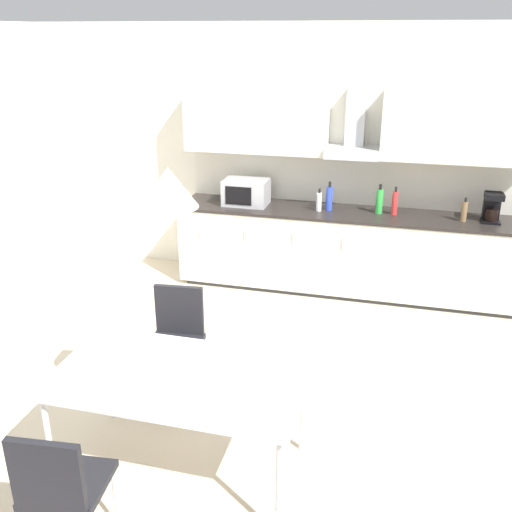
% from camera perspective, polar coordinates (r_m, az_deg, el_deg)
% --- Properties ---
extents(ground_plane, '(8.70, 7.71, 0.02)m').
position_cam_1_polar(ground_plane, '(4.70, -5.50, -13.47)').
color(ground_plane, beige).
extents(wall_back, '(6.96, 0.10, 2.78)m').
position_cam_1_polar(wall_back, '(6.50, 1.96, 10.10)').
color(wall_back, silver).
rests_on(wall_back, ground_plane).
extents(kitchen_counter, '(3.65, 0.68, 0.90)m').
position_cam_1_polar(kitchen_counter, '(6.28, 8.93, 0.49)').
color(kitchen_counter, '#333333').
rests_on(kitchen_counter, ground_plane).
extents(backsplash_tile, '(3.63, 0.02, 0.49)m').
position_cam_1_polar(backsplash_tile, '(6.37, 9.60, 7.31)').
color(backsplash_tile, silver).
rests_on(backsplash_tile, kitchen_counter).
extents(upper_wall_cabinets, '(3.63, 0.40, 0.68)m').
position_cam_1_polar(upper_wall_cabinets, '(6.09, 9.84, 12.86)').
color(upper_wall_cabinets, silver).
extents(microwave, '(0.48, 0.35, 0.28)m').
position_cam_1_polar(microwave, '(6.29, -0.99, 6.42)').
color(microwave, '#ADADB2').
rests_on(microwave, kitchen_counter).
extents(coffee_maker, '(0.18, 0.19, 0.30)m').
position_cam_1_polar(coffee_maker, '(6.16, 22.54, 4.53)').
color(coffee_maker, black).
rests_on(coffee_maker, kitchen_counter).
extents(bottle_green, '(0.07, 0.07, 0.31)m').
position_cam_1_polar(bottle_green, '(6.10, 12.24, 5.40)').
color(bottle_green, green).
rests_on(bottle_green, kitchen_counter).
extents(bottle_white, '(0.06, 0.06, 0.24)m').
position_cam_1_polar(bottle_white, '(6.09, 6.32, 5.44)').
color(bottle_white, white).
rests_on(bottle_white, kitchen_counter).
extents(bottle_blue, '(0.07, 0.07, 0.31)m').
position_cam_1_polar(bottle_blue, '(6.13, 7.33, 5.77)').
color(bottle_blue, blue).
rests_on(bottle_blue, kitchen_counter).
extents(bottle_red, '(0.06, 0.06, 0.30)m').
position_cam_1_polar(bottle_red, '(6.10, 13.70, 5.19)').
color(bottle_red, red).
rests_on(bottle_red, kitchen_counter).
extents(bottle_brown, '(0.06, 0.06, 0.24)m').
position_cam_1_polar(bottle_brown, '(6.08, 20.10, 4.22)').
color(bottle_brown, brown).
rests_on(bottle_brown, kitchen_counter).
extents(dining_table, '(1.55, 0.87, 0.72)m').
position_cam_1_polar(dining_table, '(3.62, -7.65, -12.20)').
color(dining_table, white).
rests_on(dining_table, ground_plane).
extents(chair_far_left, '(0.44, 0.44, 0.87)m').
position_cam_1_polar(chair_far_left, '(4.46, -7.94, -7.49)').
color(chair_far_left, black).
rests_on(chair_far_left, ground_plane).
extents(chair_near_left, '(0.44, 0.44, 0.87)m').
position_cam_1_polar(chair_near_left, '(3.29, -19.05, -20.68)').
color(chair_near_left, black).
rests_on(chair_near_left, ground_plane).
extents(pendant_lamp, '(0.32, 0.32, 0.22)m').
position_cam_1_polar(pendant_lamp, '(3.12, -8.75, 6.79)').
color(pendant_lamp, silver).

